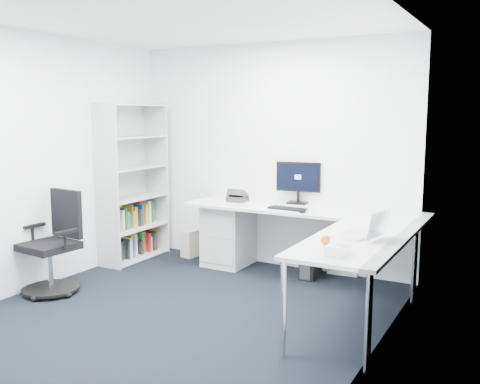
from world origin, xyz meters
The scene contains 21 objects.
ground centered at (0.00, 0.00, 0.00)m, with size 4.20×4.20×0.00m, color black.
ceiling centered at (0.00, 0.00, 2.70)m, with size 4.20×4.20×0.00m, color white.
wall_back centered at (0.00, 2.10, 1.35)m, with size 3.60×0.02×2.70m, color white.
wall_left centered at (-1.80, 0.00, 1.35)m, with size 0.02×4.20×2.70m, color white.
wall_right centered at (1.80, 0.00, 1.35)m, with size 0.02×4.20×2.70m, color white.
l_desk centered at (0.55, 1.40, 0.40)m, with size 2.74×1.54×0.80m, color silver, non-canonical shape.
drawer_pedestal centered at (-0.43, 1.84, 0.38)m, with size 0.50×0.62×0.76m, color silver.
bookshelf centered at (-1.62, 1.45, 0.99)m, with size 0.39×0.99×1.99m, color #B2B5B5, non-canonical shape.
task_chair centered at (-1.52, -0.02, 0.53)m, with size 0.60×0.60×1.07m, color black, non-canonical shape.
black_pc_tower centered at (0.66, 1.82, 0.19)m, with size 0.17×0.39×0.38m, color black.
beige_pc_tower centered at (-1.03, 1.96, 0.18)m, with size 0.17×0.37×0.35m, color beige.
power_strip centered at (0.96, 2.06, 0.02)m, with size 0.35×0.06×0.04m, color silver.
monitor centered at (0.40, 2.03, 1.06)m, with size 0.53×0.17×0.51m, color black, non-canonical shape.
black_keyboard centered at (0.44, 1.61, 0.81)m, with size 0.43×0.15×0.02m, color black.
mouse centered at (0.67, 1.52, 0.82)m, with size 0.06×0.10×0.03m, color black.
desk_phone centered at (-0.31, 1.82, 0.88)m, with size 0.21×0.21×0.15m, color #29292C, non-canonical shape.
laptop centered at (1.48, 0.69, 0.93)m, with size 0.37×0.36×0.26m, color silver, non-canonical shape.
white_keyboard centered at (1.33, 0.74, 0.81)m, with size 0.12×0.43×0.01m, color silver.
headphones centered at (1.59, 1.18, 0.83)m, with size 0.12×0.19×0.05m, color black, non-canonical shape.
orange_fruit centered at (1.37, 0.28, 0.84)m, with size 0.08×0.08×0.08m, color orange.
tissue_box centered at (1.56, 0.03, 0.84)m, with size 0.12×0.24×0.08m, color silver.
Camera 1 is at (2.80, -3.78, 1.87)m, focal length 40.00 mm.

